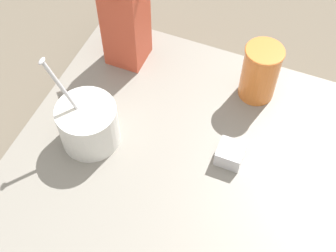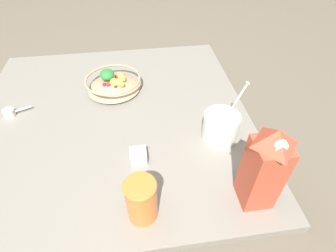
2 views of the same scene
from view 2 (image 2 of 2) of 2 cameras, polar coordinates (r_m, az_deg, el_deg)
ground_plane at (r=1.08m, az=-11.86°, el=1.03°), size 6.00×6.00×0.00m
countertop at (r=1.07m, az=-11.97°, el=1.63°), size 1.08×1.08×0.03m
fruit_bowl at (r=1.18m, az=-11.84°, el=9.29°), size 0.24×0.24×0.09m
milk_carton at (r=0.73m, az=20.20°, el=-8.60°), size 0.09×0.09×0.28m
yogurt_tub at (r=0.93m, az=11.43°, el=0.10°), size 0.14×0.13×0.23m
drinking_cup at (r=0.72m, az=-5.80°, el=-15.67°), size 0.09×0.09×0.14m
spice_jar at (r=0.88m, az=-6.43°, el=-6.50°), size 0.05×0.05×0.04m
measuring_scoop at (r=1.20m, az=-31.16°, el=2.48°), size 0.10×0.06×0.03m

